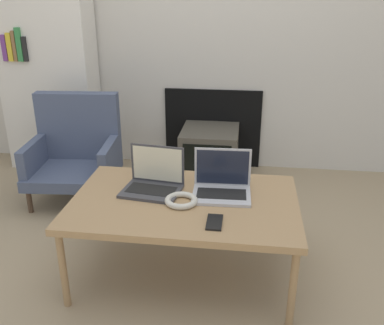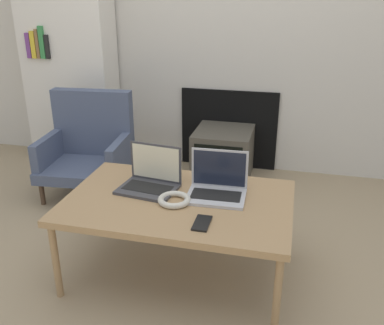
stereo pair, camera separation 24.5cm
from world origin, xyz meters
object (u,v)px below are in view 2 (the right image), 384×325
armchair (89,145)px  headphones (174,200)px  laptop_left (151,179)px  phone (202,223)px  tv (223,154)px  laptop_right (217,186)px

armchair → headphones: bearing=-49.0°
laptop_left → phone: bearing=-34.1°
laptop_left → tv: bearing=88.5°
phone → headphones: bearing=136.4°
headphones → armchair: (-0.92, 0.89, -0.10)m
headphones → tv: size_ratio=0.34×
headphones → tv: 1.40m
laptop_right → headphones: laptop_right is taller
laptop_right → headphones: (-0.20, -0.14, -0.04)m
headphones → armchair: size_ratio=0.22×
laptop_left → headphones: (0.17, -0.14, -0.04)m
phone → tv: bearing=96.0°
headphones → armchair: armchair is taller
laptop_right → tv: 1.28m
laptop_left → tv: (0.19, 1.23, -0.30)m
phone → laptop_right: bearing=87.8°
laptop_left → armchair: size_ratio=0.43×
armchair → tv: bearing=22.0°
phone → tv: size_ratio=0.29×
laptop_right → tv: laptop_right is taller
headphones → laptop_right: bearing=35.6°
laptop_right → armchair: size_ratio=0.41×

